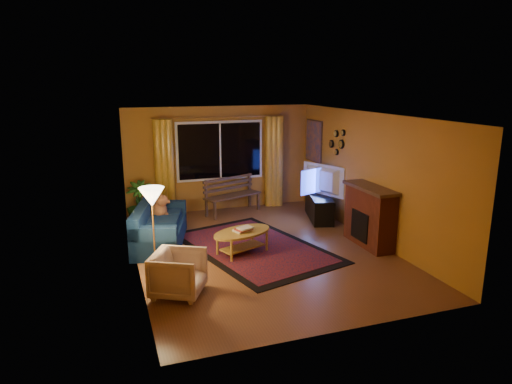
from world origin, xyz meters
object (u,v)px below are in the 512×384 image
object	(u,v)px
armchair	(178,272)
sofa	(160,225)
tv_console	(319,207)
coffee_table	(242,242)
floor_lamp	(154,233)
bench	(233,204)

from	to	relation	value
armchair	sofa	bearing A→B (deg)	26.72
sofa	armchair	distance (m)	2.26
sofa	tv_console	size ratio (longest dim) A/B	1.46
sofa	coffee_table	bearing A→B (deg)	-20.88
armchair	floor_lamp	xyz separation A→B (m)	(-0.24, 0.81, 0.37)
coffee_table	sofa	bearing A→B (deg)	143.75
armchair	floor_lamp	distance (m)	0.92
bench	tv_console	bearing A→B (deg)	-53.13
bench	coffee_table	distance (m)	2.62
bench	armchair	world-z (taller)	armchair
sofa	coffee_table	size ratio (longest dim) A/B	1.64
sofa	floor_lamp	distance (m)	1.52
sofa	coffee_table	xyz separation A→B (m)	(1.35, -0.99, -0.18)
armchair	floor_lamp	bearing A→B (deg)	44.19
sofa	floor_lamp	bearing A→B (deg)	-85.23
floor_lamp	tv_console	xyz separation A→B (m)	(3.92, 1.97, -0.46)
armchair	floor_lamp	world-z (taller)	floor_lamp
floor_lamp	tv_console	bearing A→B (deg)	26.67
bench	armchair	xyz separation A→B (m)	(-1.93, -3.84, 0.15)
tv_console	armchair	bearing A→B (deg)	-126.72
bench	tv_console	distance (m)	2.04
tv_console	floor_lamp	bearing A→B (deg)	-137.11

